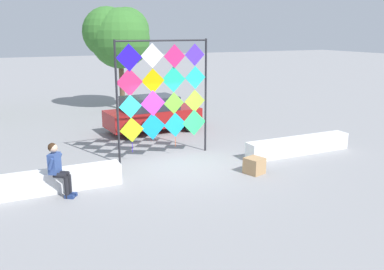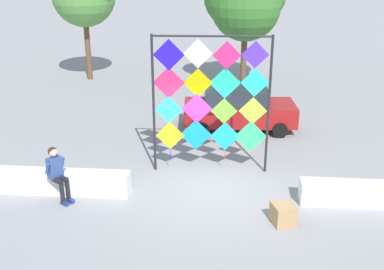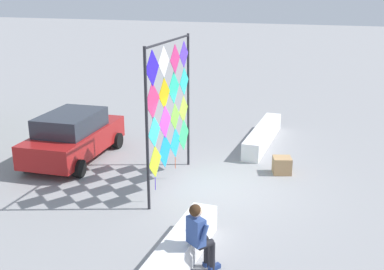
% 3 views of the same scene
% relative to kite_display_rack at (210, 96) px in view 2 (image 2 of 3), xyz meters
% --- Properties ---
extents(ground, '(120.00, 120.00, 0.00)m').
position_rel_kite_display_rack_xyz_m(ground, '(0.18, -1.37, -2.23)').
color(ground, gray).
extents(plaza_ledge_left, '(3.99, 0.54, 0.57)m').
position_rel_kite_display_rack_xyz_m(plaza_ledge_left, '(-3.98, -1.63, -1.94)').
color(plaza_ledge_left, white).
rests_on(plaza_ledge_left, ground).
extents(plaza_ledge_right, '(3.99, 0.54, 0.57)m').
position_rel_kite_display_rack_xyz_m(plaza_ledge_right, '(4.33, -1.63, -1.94)').
color(plaza_ledge_right, white).
rests_on(plaza_ledge_right, ground).
extents(kite_display_rack, '(3.20, 0.21, 3.87)m').
position_rel_kite_display_rack_xyz_m(kite_display_rack, '(0.00, 0.00, 0.00)').
color(kite_display_rack, '#232328').
rests_on(kite_display_rack, ground).
extents(seated_vendor, '(0.69, 0.64, 1.42)m').
position_rel_kite_display_rack_xyz_m(seated_vendor, '(-3.66, -2.06, -1.40)').
color(seated_vendor, black).
rests_on(seated_vendor, ground).
extents(parked_car, '(3.97, 2.09, 1.50)m').
position_rel_kite_display_rack_xyz_m(parked_car, '(0.83, 3.53, -1.47)').
color(parked_car, maroon).
rests_on(parked_car, ground).
extents(cardboard_box_large, '(0.62, 0.63, 0.48)m').
position_rel_kite_display_rack_xyz_m(cardboard_box_large, '(1.83, -2.68, -1.99)').
color(cardboard_box_large, tan).
rests_on(cardboard_box_large, ground).
extents(tree_far_right, '(3.68, 3.54, 5.36)m').
position_rel_kite_display_rack_xyz_m(tree_far_right, '(1.07, 9.25, 1.68)').
color(tree_far_right, brown).
rests_on(tree_far_right, ground).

